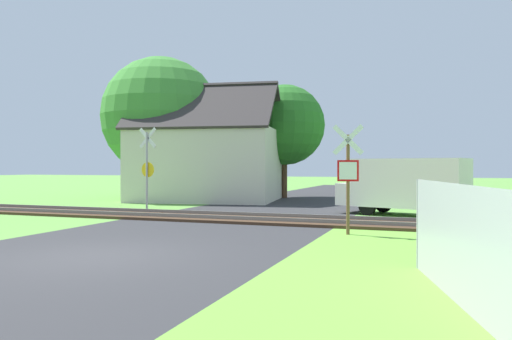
% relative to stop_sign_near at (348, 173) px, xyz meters
% --- Properties ---
extents(ground_plane, '(160.00, 160.00, 0.00)m').
position_rel_stop_sign_near_xyz_m(ground_plane, '(-4.53, -5.25, -1.76)').
color(ground_plane, '#5B933D').
extents(road_asphalt, '(7.78, 80.00, 0.01)m').
position_rel_stop_sign_near_xyz_m(road_asphalt, '(-4.53, -3.25, -1.75)').
color(road_asphalt, '#2D2D30').
rests_on(road_asphalt, ground).
extents(grass_verge, '(6.00, 20.00, 0.01)m').
position_rel_stop_sign_near_xyz_m(grass_verge, '(2.35, -7.25, -1.75)').
color(grass_verge, '#64A237').
rests_on(grass_verge, ground).
extents(rail_track, '(60.00, 2.60, 0.22)m').
position_rel_stop_sign_near_xyz_m(rail_track, '(-4.53, 2.53, -1.70)').
color(rail_track, '#422D1E').
rests_on(rail_track, ground).
extents(stop_sign_near, '(0.87, 0.21, 3.13)m').
position_rel_stop_sign_near_xyz_m(stop_sign_near, '(0.00, 0.00, 0.00)').
color(stop_sign_near, brown).
rests_on(stop_sign_near, ground).
extents(crossing_sign_far, '(0.87, 0.17, 3.58)m').
position_rel_stop_sign_near_xyz_m(crossing_sign_far, '(-9.11, 4.08, 0.24)').
color(crossing_sign_far, '#9E9EA5').
rests_on(crossing_sign_far, ground).
extents(house, '(8.99, 7.72, 6.67)m').
position_rel_stop_sign_near_xyz_m(house, '(-9.85, 11.64, 0.44)').
color(house, beige).
rests_on(house, ground).
extents(tree_center, '(4.94, 4.94, 6.95)m').
position_rel_stop_sign_near_xyz_m(tree_center, '(-6.36, 15.27, 2.72)').
color(tree_center, '#513823').
rests_on(tree_center, ground).
extents(tree_left, '(7.02, 7.02, 8.43)m').
position_rel_stop_sign_near_xyz_m(tree_left, '(-13.07, 11.92, 3.16)').
color(tree_left, '#513823').
rests_on(tree_left, ground).
extents(mail_truck, '(5.23, 3.27, 2.24)m').
position_rel_stop_sign_near_xyz_m(mail_truck, '(1.25, 6.23, -0.52)').
color(mail_truck, silver).
rests_on(mail_truck, ground).
extents(fence_panel, '(1.17, 4.45, 1.70)m').
position_rel_stop_sign_near_xyz_m(fence_panel, '(2.57, -6.42, -0.91)').
color(fence_panel, '#9E9EA5').
rests_on(fence_panel, ground).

